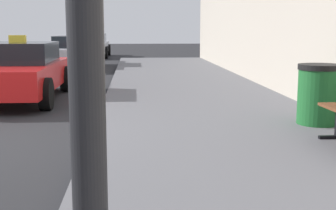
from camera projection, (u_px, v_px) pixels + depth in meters
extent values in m
cube|color=#5B5B60|center=(229.00, 132.00, 6.82)|extent=(4.00, 32.00, 0.15)
cylinder|color=#195926|center=(319.00, 97.00, 7.00)|extent=(0.62, 0.62, 0.83)
cylinder|color=black|center=(320.00, 67.00, 6.93)|extent=(0.66, 0.66, 0.08)
cube|color=red|center=(17.00, 76.00, 10.26)|extent=(1.73, 4.21, 0.55)
cube|color=black|center=(18.00, 53.00, 10.38)|extent=(1.52, 1.89, 0.45)
cube|color=yellow|center=(17.00, 39.00, 10.33)|extent=(0.36, 0.14, 0.16)
cylinder|color=black|center=(46.00, 94.00, 9.03)|extent=(0.22, 0.64, 0.64)
cylinder|color=black|center=(66.00, 79.00, 11.68)|extent=(0.22, 0.64, 0.64)
cube|color=#B7B7BF|center=(75.00, 55.00, 18.26)|extent=(1.71, 4.32, 0.55)
cube|color=black|center=(75.00, 42.00, 18.39)|extent=(1.51, 1.95, 0.45)
cube|color=yellow|center=(75.00, 34.00, 18.34)|extent=(0.36, 0.14, 0.16)
cylinder|color=black|center=(94.00, 63.00, 17.00)|extent=(0.22, 0.64, 0.64)
cylinder|color=black|center=(46.00, 63.00, 16.87)|extent=(0.22, 0.64, 0.64)
cylinder|color=black|center=(99.00, 58.00, 19.72)|extent=(0.22, 0.64, 0.64)
cylinder|color=black|center=(58.00, 58.00, 19.59)|extent=(0.22, 0.64, 0.64)
cube|color=white|center=(91.00, 47.00, 25.15)|extent=(1.74, 4.38, 0.55)
cube|color=black|center=(91.00, 38.00, 25.29)|extent=(1.53, 1.97, 0.45)
cube|color=yellow|center=(91.00, 32.00, 25.24)|extent=(0.36, 0.14, 0.16)
cylinder|color=black|center=(106.00, 53.00, 23.87)|extent=(0.22, 0.64, 0.64)
cylinder|color=black|center=(71.00, 53.00, 23.75)|extent=(0.22, 0.64, 0.64)
cylinder|color=black|center=(108.00, 50.00, 26.63)|extent=(0.22, 0.64, 0.64)
cylinder|color=black|center=(78.00, 50.00, 26.51)|extent=(0.22, 0.64, 0.64)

